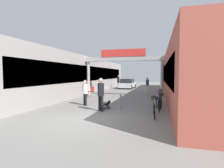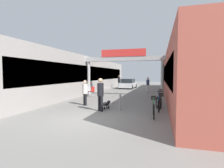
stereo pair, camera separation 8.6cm
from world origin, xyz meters
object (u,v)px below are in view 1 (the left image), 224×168
(pedestrian_carrying_crate, at_px, (147,84))
(bicycle_red_farthest, at_px, (160,97))
(bicycle_black_second, at_px, (160,102))
(bollard_post_metal, at_px, (121,102))
(pedestrian_with_dog, at_px, (101,92))
(cafe_chair_aluminium_farther, at_px, (89,90))
(bicycle_blue_third, at_px, (159,99))
(dog_on_leash, at_px, (107,104))
(pedestrian_companion, at_px, (85,91))
(cafe_chair_red_nearer, at_px, (92,91))
(bicycle_green_nearest, at_px, (154,107))
(parked_car_white, at_px, (128,84))
(pedestrian_elderly_walking, at_px, (118,81))

(pedestrian_carrying_crate, bearing_deg, bicycle_red_farthest, -79.57)
(bicycle_black_second, xyz_separation_m, bollard_post_metal, (-2.08, -0.64, 0.04))
(pedestrian_with_dog, xyz_separation_m, cafe_chair_aluminium_farther, (-3.23, 6.06, -0.47))
(bicycle_blue_third, xyz_separation_m, bicycle_red_farthest, (0.08, 1.27, 0.00))
(dog_on_leash, bearing_deg, pedestrian_companion, 156.09)
(cafe_chair_red_nearer, bearing_deg, bollard_post_metal, -53.63)
(bicycle_black_second, bearing_deg, bicycle_green_nearest, -101.58)
(parked_car_white, bearing_deg, pedestrian_carrying_crate, -56.60)
(pedestrian_elderly_walking, xyz_separation_m, dog_on_leash, (2.62, -14.36, -0.76))
(bicycle_blue_third, height_order, cafe_chair_red_nearer, bicycle_blue_third)
(pedestrian_elderly_walking, relative_size, bicycle_green_nearest, 1.07)
(cafe_chair_aluminium_farther, distance_m, parked_car_white, 9.46)
(parked_car_white, bearing_deg, bicycle_red_farthest, -69.81)
(bicycle_black_second, height_order, parked_car_white, parked_car_white)
(cafe_chair_red_nearer, relative_size, parked_car_white, 0.22)
(bollard_post_metal, bearing_deg, pedestrian_elderly_walking, 103.44)
(parked_car_white, bearing_deg, bollard_post_metal, -81.44)
(bicycle_black_second, bearing_deg, bicycle_red_farthest, 89.72)
(bicycle_black_second, distance_m, parked_car_white, 14.87)
(pedestrian_companion, distance_m, cafe_chair_red_nearer, 4.14)
(pedestrian_elderly_walking, xyz_separation_m, cafe_chair_red_nearer, (-0.15, -9.66, -0.50))
(bicycle_red_farthest, bearing_deg, cafe_chair_aluminium_farther, 158.10)
(bollard_post_metal, bearing_deg, bicycle_green_nearest, -24.69)
(pedestrian_carrying_crate, xyz_separation_m, bicycle_green_nearest, (1.02, -11.13, -0.50))
(bicycle_blue_third, height_order, bicycle_red_farthest, same)
(dog_on_leash, xyz_separation_m, bicycle_green_nearest, (2.65, -1.07, 0.15))
(pedestrian_with_dog, relative_size, pedestrian_elderly_walking, 0.97)
(pedestrian_with_dog, relative_size, pedestrian_companion, 1.11)
(bicycle_blue_third, height_order, bollard_post_metal, bicycle_blue_third)
(pedestrian_companion, xyz_separation_m, bicycle_black_second, (4.59, -0.34, -0.47))
(pedestrian_companion, distance_m, parked_car_white, 13.90)
(pedestrian_companion, distance_m, bicycle_black_second, 4.63)
(pedestrian_companion, bearing_deg, bicycle_blue_third, 10.44)
(pedestrian_carrying_crate, distance_m, bicycle_red_farthest, 7.37)
(bollard_post_metal, relative_size, parked_car_white, 0.23)
(pedestrian_elderly_walking, relative_size, parked_car_white, 0.44)
(bicycle_blue_third, distance_m, parked_car_white, 13.74)
(bollard_post_metal, bearing_deg, pedestrian_carrying_crate, 85.76)
(dog_on_leash, distance_m, bicycle_black_second, 2.98)
(parked_car_white, bearing_deg, pedestrian_elderly_walking, -168.27)
(bicycle_green_nearest, bearing_deg, dog_on_leash, 158.07)
(bicycle_blue_third, distance_m, cafe_chair_red_nearer, 6.47)
(cafe_chair_red_nearer, bearing_deg, pedestrian_companion, -74.08)
(bicycle_red_farthest, xyz_separation_m, cafe_chair_aluminium_farther, (-6.31, 2.54, 0.10))
(pedestrian_companion, height_order, bicycle_black_second, pedestrian_companion)
(pedestrian_companion, xyz_separation_m, parked_car_white, (0.27, 13.89, -0.26))
(bicycle_blue_third, height_order, parked_car_white, parked_car_white)
(dog_on_leash, xyz_separation_m, cafe_chair_aluminium_farther, (-3.34, 5.37, 0.26))
(pedestrian_carrying_crate, relative_size, cafe_chair_aluminium_farther, 1.84)
(bicycle_black_second, distance_m, cafe_chair_aluminium_farther, 8.03)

